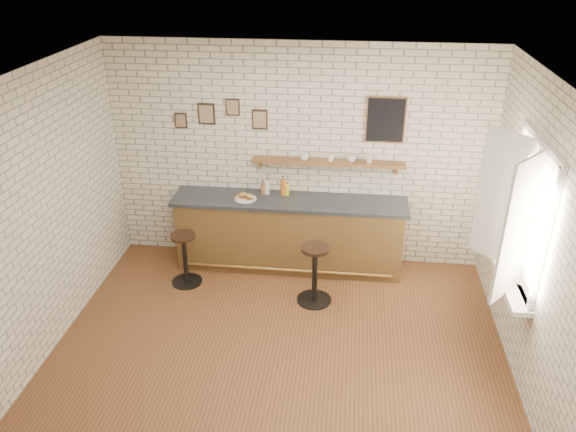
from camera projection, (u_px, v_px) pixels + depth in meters
The scene contains 21 objects.
ground at pixel (279, 345), 6.32m from camera, with size 5.00×5.00×0.00m, color brown.
bar_counter at pixel (289, 233), 7.61m from camera, with size 3.10×0.65×1.01m.
sandwich_plate at pixel (246, 199), 7.39m from camera, with size 0.28×0.28×0.01m, color white.
ciabatta_sandwich at pixel (246, 196), 7.37m from camera, with size 0.24×0.17×0.07m.
potato_chips at pixel (244, 198), 7.39m from camera, with size 0.26×0.19×0.00m.
bitters_bottle_brown at pixel (263, 188), 7.51m from camera, with size 0.06×0.06×0.20m.
bitters_bottle_white at pixel (267, 188), 7.50m from camera, with size 0.06×0.06×0.22m.
bitters_bottle_amber at pixel (283, 187), 7.47m from camera, with size 0.06×0.06×0.27m.
condiment_bottle_yellow at pixel (287, 190), 7.48m from camera, with size 0.06×0.06×0.18m.
bar_stool_left at pixel (185, 257), 7.28m from camera, with size 0.42×0.42×0.72m.
bar_stool_right at pixel (315, 272), 6.90m from camera, with size 0.46×0.46×0.78m.
wall_shelf at pixel (328, 162), 7.30m from camera, with size 2.00×0.18×0.18m.
shelf_cup_a at pixel (304, 157), 7.30m from camera, with size 0.12×0.12×0.09m, color white.
shelf_cup_b at pixel (331, 158), 7.26m from camera, with size 0.09×0.09×0.08m, color white.
shelf_cup_c at pixel (352, 159), 7.23m from camera, with size 0.12×0.12×0.09m, color white.
shelf_cup_d at pixel (369, 159), 7.21m from camera, with size 0.10×0.10×0.09m, color white.
back_wall_decor at pixel (316, 118), 7.13m from camera, with size 2.96×0.02×0.56m.
window_sill at pixel (507, 277), 5.93m from camera, with size 0.20×1.35×0.06m.
casement_window at pixel (516, 213), 5.60m from camera, with size 0.40×1.30×1.56m.
book_lower at pixel (507, 276), 5.87m from camera, with size 0.19×0.25×0.02m, color tan.
book_upper at pixel (507, 273), 5.89m from camera, with size 0.16×0.22×0.02m, color tan.
Camera 1 is at (0.68, -4.94, 4.16)m, focal length 35.00 mm.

